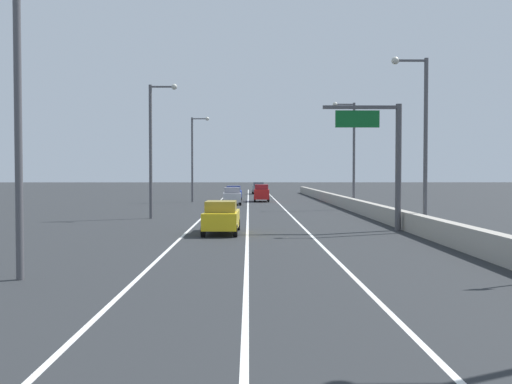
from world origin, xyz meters
The scene contains 16 objects.
ground_plane centered at (0.00, 64.00, 0.00)m, with size 320.00×320.00×0.00m, color #26282B.
lane_stripe_left centered at (-5.50, 55.00, 0.00)m, with size 0.16×130.00×0.00m, color silver.
lane_stripe_center centered at (-2.00, 55.00, 0.00)m, with size 0.16×130.00×0.00m, color silver.
lane_stripe_right centered at (1.50, 55.00, 0.00)m, with size 0.16×130.00×0.00m, color silver.
jersey_barrier_right centered at (7.55, 40.00, 0.55)m, with size 0.60×120.00×1.10m, color #9E998E.
overhead_sign_gantry centered at (6.21, 31.74, 4.73)m, with size 4.68×0.36×7.50m.
lamp_post_right_second centered at (8.06, 30.97, 5.80)m, with size 2.14×0.44×10.11m.
lamp_post_right_third centered at (7.74, 51.91, 5.80)m, with size 2.14×0.44×10.11m.
lamp_post_left_near centered at (-8.95, 16.02, 5.80)m, with size 2.14×0.44×10.11m.
lamp_post_left_mid centered at (-9.04, 41.16, 5.80)m, with size 2.14×0.44×10.11m.
lamp_post_left_far centered at (-8.38, 66.29, 5.80)m, with size 2.14×0.44×10.11m.
car_yellow_0 centered at (-3.46, 30.07, 0.93)m, with size 2.02×4.68×1.86m.
car_silver_1 centered at (-3.75, 60.47, 0.94)m, with size 2.11×4.40×1.89m.
car_red_2 centered at (-0.38, 67.34, 1.04)m, with size 1.90×4.24×2.09m.
car_gray_3 centered at (-0.34, 93.70, 0.98)m, with size 2.07×4.56×1.97m.
car_blue_4 centered at (-3.78, 69.75, 0.93)m, with size 1.99×4.69×1.86m.
Camera 1 is at (-1.92, -2.32, 3.37)m, focal length 40.48 mm.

